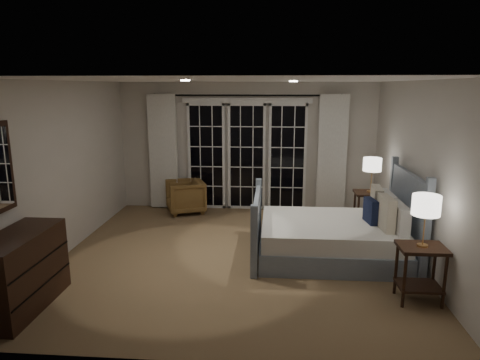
# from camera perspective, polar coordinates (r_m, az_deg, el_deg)

# --- Properties ---
(floor) EXTENTS (5.00, 5.00, 0.00)m
(floor) POSITION_cam_1_polar(r_m,az_deg,el_deg) (6.35, -0.56, -9.99)
(floor) COLOR #7F6244
(floor) RESTS_ON ground
(ceiling) EXTENTS (5.00, 5.00, 0.00)m
(ceiling) POSITION_cam_1_polar(r_m,az_deg,el_deg) (5.87, -0.61, 13.19)
(ceiling) COLOR white
(ceiling) RESTS_ON wall_back
(wall_left) EXTENTS (0.02, 5.00, 2.50)m
(wall_left) POSITION_cam_1_polar(r_m,az_deg,el_deg) (6.69, -22.46, 1.38)
(wall_left) COLOR beige
(wall_left) RESTS_ON floor
(wall_right) EXTENTS (0.02, 5.00, 2.50)m
(wall_right) POSITION_cam_1_polar(r_m,az_deg,el_deg) (6.29, 22.76, 0.70)
(wall_right) COLOR beige
(wall_right) RESTS_ON floor
(wall_back) EXTENTS (5.00, 0.02, 2.50)m
(wall_back) POSITION_cam_1_polar(r_m,az_deg,el_deg) (8.45, 0.91, 4.44)
(wall_back) COLOR beige
(wall_back) RESTS_ON floor
(wall_front) EXTENTS (5.00, 0.02, 2.50)m
(wall_front) POSITION_cam_1_polar(r_m,az_deg,el_deg) (3.59, -4.13, -6.67)
(wall_front) COLOR beige
(wall_front) RESTS_ON floor
(french_doors) EXTENTS (2.50, 0.04, 2.20)m
(french_doors) POSITION_cam_1_polar(r_m,az_deg,el_deg) (8.43, 0.89, 3.33)
(french_doors) COLOR black
(french_doors) RESTS_ON wall_back
(curtain_rod) EXTENTS (3.50, 0.03, 0.03)m
(curtain_rod) POSITION_cam_1_polar(r_m,az_deg,el_deg) (8.27, 0.89, 11.23)
(curtain_rod) COLOR black
(curtain_rod) RESTS_ON wall_back
(curtain_left) EXTENTS (0.55, 0.10, 2.25)m
(curtain_left) POSITION_cam_1_polar(r_m,az_deg,el_deg) (8.61, -10.20, 3.72)
(curtain_left) COLOR white
(curtain_left) RESTS_ON curtain_rod
(curtain_right) EXTENTS (0.55, 0.10, 2.25)m
(curtain_right) POSITION_cam_1_polar(r_m,az_deg,el_deg) (8.40, 12.18, 3.43)
(curtain_right) COLOR white
(curtain_right) RESTS_ON curtain_rod
(downlight_a) EXTENTS (0.12, 0.12, 0.01)m
(downlight_a) POSITION_cam_1_polar(r_m,az_deg,el_deg) (6.46, 7.15, 12.93)
(downlight_a) COLOR white
(downlight_a) RESTS_ON ceiling
(downlight_b) EXTENTS (0.12, 0.12, 0.01)m
(downlight_b) POSITION_cam_1_polar(r_m,az_deg,el_deg) (5.56, -7.32, 13.03)
(downlight_b) COLOR white
(downlight_b) RESTS_ON ceiling
(bed) EXTENTS (2.17, 1.55, 1.26)m
(bed) POSITION_cam_1_polar(r_m,az_deg,el_deg) (6.33, 12.48, -7.26)
(bed) COLOR gray
(bed) RESTS_ON floor
(nightstand_left) EXTENTS (0.51, 0.41, 0.67)m
(nightstand_left) POSITION_cam_1_polar(r_m,az_deg,el_deg) (5.34, 22.93, -10.40)
(nightstand_left) COLOR black
(nightstand_left) RESTS_ON floor
(nightstand_right) EXTENTS (0.52, 0.42, 0.67)m
(nightstand_right) POSITION_cam_1_polar(r_m,az_deg,el_deg) (7.59, 16.89, -3.21)
(nightstand_right) COLOR black
(nightstand_right) RESTS_ON floor
(lamp_left) EXTENTS (0.31, 0.31, 0.59)m
(lamp_left) POSITION_cam_1_polar(r_m,az_deg,el_deg) (5.12, 23.58, -3.17)
(lamp_left) COLOR tan
(lamp_left) RESTS_ON nightstand_left
(lamp_right) EXTENTS (0.30, 0.30, 0.58)m
(lamp_right) POSITION_cam_1_polar(r_m,az_deg,el_deg) (7.44, 17.23, 1.94)
(lamp_right) COLOR tan
(lamp_right) RESTS_ON nightstand_right
(armchair) EXTENTS (0.90, 0.89, 0.64)m
(armchair) POSITION_cam_1_polar(r_m,az_deg,el_deg) (8.40, -7.29, -2.19)
(armchair) COLOR brown
(armchair) RESTS_ON floor
(dresser) EXTENTS (0.52, 1.21, 0.86)m
(dresser) POSITION_cam_1_polar(r_m,az_deg,el_deg) (5.37, -27.28, -10.81)
(dresser) COLOR black
(dresser) RESTS_ON floor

